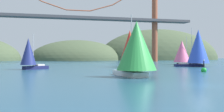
% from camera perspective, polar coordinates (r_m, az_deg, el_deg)
% --- Properties ---
extents(ground_plane, '(360.00, 360.00, 0.00)m').
position_cam_1_polar(ground_plane, '(30.90, 18.57, -6.05)').
color(ground_plane, navy).
extents(headland_center, '(57.04, 44.00, 24.45)m').
position_cam_1_polar(headland_center, '(162.02, -7.53, -0.90)').
color(headland_center, '#425138').
rests_on(headland_center, ground_plane).
extents(headland_right, '(84.28, 44.00, 40.40)m').
position_cam_1_polar(headland_right, '(178.09, 10.29, -0.79)').
color(headland_right, '#425138').
rests_on(headland_right, ground_plane).
extents(suspension_bridge, '(112.02, 6.00, 43.74)m').
position_cam_1_polar(suspension_bridge, '(122.96, -7.29, 8.58)').
color(suspension_bridge, brown).
rests_on(suspension_bridge, ground_plane).
extents(sailboat_blue_spinnaker, '(10.59, 7.83, 11.05)m').
position_cam_1_polar(sailboat_blue_spinnaker, '(78.48, 18.07, 1.85)').
color(sailboat_blue_spinnaker, '#191E4C').
rests_on(sailboat_blue_spinnaker, ground_plane).
extents(sailboat_pink_spinnaker, '(8.36, 9.60, 9.49)m').
position_cam_1_polar(sailboat_pink_spinnaker, '(91.94, 14.95, 0.86)').
color(sailboat_pink_spinnaker, black).
rests_on(sailboat_pink_spinnaker, ground_plane).
extents(sailboat_navy_sail, '(7.03, 5.86, 8.17)m').
position_cam_1_polar(sailboat_navy_sail, '(62.75, -17.46, 0.57)').
color(sailboat_navy_sail, '#191E4C').
rests_on(sailboat_navy_sail, ground_plane).
extents(sailboat_green_sail, '(6.64, 9.97, 9.77)m').
position_cam_1_polar(sailboat_green_sail, '(39.93, 5.22, 1.89)').
color(sailboat_green_sail, white).
rests_on(sailboat_green_sail, ground_plane).
extents(sailboat_scarlet_sail, '(9.81, 7.39, 11.03)m').
position_cam_1_polar(sailboat_scarlet_sail, '(71.65, 3.93, 1.82)').
color(sailboat_scarlet_sail, white).
rests_on(sailboat_scarlet_sail, ground_plane).
extents(channel_buoy, '(1.10, 1.10, 2.64)m').
position_cam_1_polar(channel_buoy, '(55.25, 19.23, -2.87)').
color(channel_buoy, green).
rests_on(channel_buoy, ground_plane).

